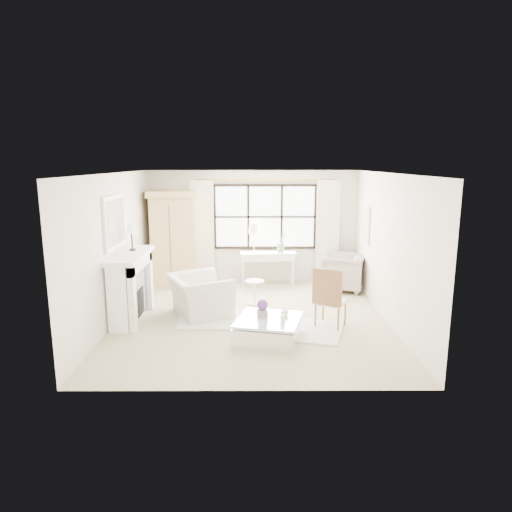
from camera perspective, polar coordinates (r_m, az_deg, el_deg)
The scene contains 32 objects.
floor at distance 8.66m, azimuth -0.50°, elevation -7.84°, with size 5.50×5.50×0.00m, color #BBAD8A.
ceiling at distance 8.16m, azimuth -0.53°, elevation 10.32°, with size 5.50×5.50×0.00m, color white.
wall_back at distance 11.02m, azimuth -0.44°, elevation 3.65°, with size 5.00×5.00×0.00m, color silver.
wall_front at distance 5.63m, azimuth -0.66°, elevation -4.28°, with size 5.00×5.00×0.00m, color silver.
wall_left at distance 8.68m, azimuth -17.25°, elevation 0.91°, with size 5.50×5.50×0.00m, color beige.
wall_right at distance 8.66m, azimuth 16.27°, elevation 0.94°, with size 5.50×5.50×0.00m, color silver.
window_pane at distance 10.97m, azimuth 1.13°, elevation 4.92°, with size 2.40×0.02×1.50m, color white.
window_frame at distance 10.96m, azimuth 1.13°, elevation 4.92°, with size 2.50×0.04×1.50m, color black, non-canonical shape.
curtain_rod at distance 10.84m, azimuth 1.16°, elevation 9.46°, with size 0.04×0.04×3.30m, color #A8783A.
curtain_left at distance 11.00m, azimuth -6.71°, elevation 2.95°, with size 0.55×0.10×2.47m, color silver.
curtain_right at distance 11.07m, azimuth 8.92°, elevation 2.94°, with size 0.55×0.10×2.47m, color silver.
fireplace at distance 8.77m, azimuth -15.56°, elevation -3.59°, with size 0.58×1.66×1.26m.
mirror_frame at distance 8.60m, azimuth -17.25°, elevation 4.12°, with size 0.05×1.15×0.95m, color white.
mirror_glass at distance 8.59m, azimuth -17.06°, elevation 4.13°, with size 0.02×1.00×0.80m, color silver.
art_frame at distance 10.24m, azimuth 13.52°, elevation 3.83°, with size 0.04×0.62×0.82m, color white.
art_canvas at distance 10.24m, azimuth 13.41°, elevation 3.83°, with size 0.01×0.52×0.72m, color beige.
mantel_lamp at distance 8.82m, azimuth -15.32°, elevation 3.19°, with size 0.22×0.22×0.51m.
armoire at distance 10.87m, azimuth -10.42°, elevation 2.22°, with size 1.23×0.89×2.24m.
console_table at distance 10.86m, azimuth 1.50°, elevation -1.57°, with size 1.34×0.57×0.80m.
console_lamp at distance 10.68m, azimuth -0.24°, elevation 3.42°, with size 0.28×0.28×0.69m.
orchid_plant at distance 10.76m, azimuth 3.21°, elevation 1.75°, with size 0.26×0.21×0.47m, color #5D7951.
side_table at distance 9.41m, azimuth -0.18°, elevation -4.11°, with size 0.40×0.40×0.51m.
rug_left at distance 8.64m, azimuth -4.28°, elevation -7.82°, with size 1.61×1.13×0.03m, color silver.
rug_right at distance 8.13m, azimuth 5.15°, elevation -9.11°, with size 1.53×1.15×0.03m, color silver.
club_armchair at distance 8.83m, azimuth -7.06°, elevation -4.92°, with size 1.18×1.03×0.76m, color silver.
wingback_chair at distance 10.64m, azimuth 10.91°, elevation -1.98°, with size 0.89×0.92×0.84m, color #A4968A.
french_chair at distance 8.27m, azimuth 9.25°, elevation -6.68°, with size 0.65×0.65×1.08m.
coffee_table at distance 7.60m, azimuth 1.55°, elevation -9.22°, with size 1.20×1.20×0.38m.
planter_box at distance 7.59m, azimuth 0.79°, elevation -7.17°, with size 0.16×0.16×0.12m, color slate.
planter_flowers at distance 7.55m, azimuth 0.80°, elevation -6.10°, with size 0.18×0.18×0.18m, color #542D72.
pillar_candle at distance 7.37m, azimuth 3.36°, elevation -7.81°, with size 0.08×0.08×0.12m, color white.
coffee_vase at distance 7.67m, azimuth 3.60°, elevation -6.92°, with size 0.14×0.14×0.14m, color silver.
Camera 1 is at (0.05, -8.16, 2.90)m, focal length 32.00 mm.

